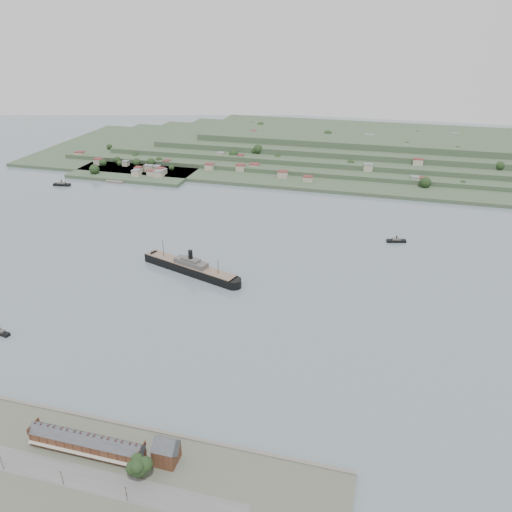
% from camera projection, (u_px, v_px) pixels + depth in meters
% --- Properties ---
extents(ground, '(1400.00, 1400.00, 0.00)m').
position_uv_depth(ground, '(224.00, 284.00, 372.95)').
color(ground, slate).
rests_on(ground, ground).
extents(near_shore, '(220.00, 80.00, 2.60)m').
position_uv_depth(near_shore, '(85.00, 491.00, 210.26)').
color(near_shore, '#4C5142').
rests_on(near_shore, ground).
extents(terrace_row, '(55.60, 9.80, 11.07)m').
position_uv_depth(terrace_row, '(87.00, 443.00, 226.32)').
color(terrace_row, '#4E2A1B').
rests_on(terrace_row, ground).
extents(gabled_building, '(10.40, 10.18, 14.09)m').
position_uv_depth(gabled_building, '(166.00, 451.00, 220.49)').
color(gabled_building, '#4E2A1B').
rests_on(gabled_building, ground).
extents(far_peninsula, '(760.00, 309.00, 30.00)m').
position_uv_depth(far_peninsula, '(330.00, 148.00, 702.76)').
color(far_peninsula, '#32462E').
rests_on(far_peninsula, ground).
extents(steamship, '(93.82, 39.77, 23.22)m').
position_uv_depth(steamship, '(187.00, 267.00, 389.81)').
color(steamship, black).
rests_on(steamship, ground).
extents(tugboat, '(13.57, 5.68, 5.93)m').
position_uv_depth(tugboat, '(1.00, 332.00, 314.33)').
color(tugboat, black).
rests_on(tugboat, ground).
extents(ferry_west, '(20.50, 8.18, 7.48)m').
position_uv_depth(ferry_west, '(62.00, 184.00, 586.98)').
color(ferry_west, black).
rests_on(ferry_west, ground).
extents(ferry_east, '(17.42, 8.75, 6.29)m').
position_uv_depth(ferry_east, '(396.00, 240.00, 441.74)').
color(ferry_east, black).
rests_on(ferry_east, ground).
extents(fig_tree, '(10.89, 9.43, 12.15)m').
position_uv_depth(fig_tree, '(139.00, 467.00, 211.34)').
color(fig_tree, '#442C1F').
rests_on(fig_tree, ground).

